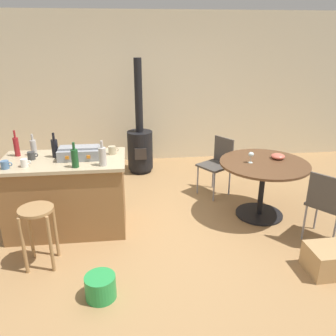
% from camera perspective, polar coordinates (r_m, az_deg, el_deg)
% --- Properties ---
extents(ground_plane, '(8.80, 8.80, 0.00)m').
position_cam_1_polar(ground_plane, '(4.25, -1.53, -11.21)').
color(ground_plane, '#A37A4C').
extents(back_wall, '(8.00, 0.10, 2.70)m').
position_cam_1_polar(back_wall, '(6.52, -3.96, 12.93)').
color(back_wall, beige).
rests_on(back_wall, ground_plane).
extents(kitchen_island, '(1.45, 0.79, 0.92)m').
position_cam_1_polar(kitchen_island, '(4.38, -16.47, -4.25)').
color(kitchen_island, olive).
rests_on(kitchen_island, ground_plane).
extents(wooden_stool, '(0.35, 0.35, 0.66)m').
position_cam_1_polar(wooden_stool, '(3.77, -20.82, -8.57)').
color(wooden_stool, '#A37A4C').
rests_on(wooden_stool, ground_plane).
extents(dining_table, '(1.14, 1.14, 0.76)m').
position_cam_1_polar(dining_table, '(4.63, 15.52, -1.11)').
color(dining_table, black).
rests_on(dining_table, ground_plane).
extents(folding_chair_near, '(0.56, 0.56, 0.87)m').
position_cam_1_polar(folding_chair_near, '(4.29, 24.83, -5.15)').
color(folding_chair_near, '#47423D').
rests_on(folding_chair_near, ground_plane).
extents(folding_chair_far, '(0.55, 0.55, 0.86)m').
position_cam_1_polar(folding_chair_far, '(5.20, 8.25, 1.05)').
color(folding_chair_far, '#47423D').
rests_on(folding_chair_far, ground_plane).
extents(wood_stove, '(0.44, 0.45, 1.95)m').
position_cam_1_polar(wood_stove, '(6.03, -4.67, 3.91)').
color(wood_stove, black).
rests_on(wood_stove, ground_plane).
extents(toolbox, '(0.48, 0.28, 0.15)m').
position_cam_1_polar(toolbox, '(4.16, -14.52, 2.47)').
color(toolbox, gray).
rests_on(toolbox, kitchen_island).
extents(bottle_0, '(0.07, 0.07, 0.26)m').
position_cam_1_polar(bottle_0, '(4.43, -21.43, 3.22)').
color(bottle_0, '#B7B2AD').
rests_on(bottle_0, kitchen_island).
extents(bottle_1, '(0.08, 0.08, 0.29)m').
position_cam_1_polar(bottle_1, '(3.86, -10.83, 1.96)').
color(bottle_1, '#B7B2AD').
rests_on(bottle_1, kitchen_island).
extents(bottle_2, '(0.06, 0.06, 0.32)m').
position_cam_1_polar(bottle_2, '(4.48, -23.87, 3.34)').
color(bottle_2, maroon).
rests_on(bottle_2, kitchen_island).
extents(bottle_3, '(0.08, 0.08, 0.30)m').
position_cam_1_polar(bottle_3, '(4.28, -18.30, 3.20)').
color(bottle_3, black).
rests_on(bottle_3, kitchen_island).
extents(bottle_4, '(0.08, 0.08, 0.28)m').
position_cam_1_polar(bottle_4, '(3.88, -15.23, 1.65)').
color(bottle_4, '#194C23').
rests_on(bottle_4, kitchen_island).
extents(cup_0, '(0.13, 0.09, 0.10)m').
position_cam_1_polar(cup_0, '(4.24, -9.24, 2.94)').
color(cup_0, tan).
rests_on(cup_0, kitchen_island).
extents(cup_1, '(0.11, 0.08, 0.09)m').
position_cam_1_polar(cup_1, '(4.10, -22.74, 0.81)').
color(cup_1, white).
rests_on(cup_1, kitchen_island).
extents(cup_2, '(0.12, 0.09, 0.09)m').
position_cam_1_polar(cup_2, '(4.31, -21.74, 1.92)').
color(cup_2, '#383838').
rests_on(cup_2, kitchen_island).
extents(cup_3, '(0.12, 0.09, 0.09)m').
position_cam_1_polar(cup_3, '(4.12, -25.46, 0.50)').
color(cup_3, '#4C7099').
rests_on(cup_3, kitchen_island).
extents(wine_glass, '(0.07, 0.07, 0.14)m').
position_cam_1_polar(wine_glass, '(4.48, 13.64, 2.14)').
color(wine_glass, silver).
rests_on(wine_glass, dining_table).
extents(serving_bowl, '(0.18, 0.18, 0.07)m').
position_cam_1_polar(serving_bowl, '(4.74, 17.80, 1.87)').
color(serving_bowl, '#DB6651').
rests_on(serving_bowl, dining_table).
extents(cardboard_box, '(0.52, 0.38, 0.28)m').
position_cam_1_polar(cardboard_box, '(3.99, 25.62, -13.55)').
color(cardboard_box, tan).
rests_on(cardboard_box, ground_plane).
extents(plastic_bucket, '(0.29, 0.29, 0.23)m').
position_cam_1_polar(plastic_bucket, '(3.40, -11.14, -18.81)').
color(plastic_bucket, green).
rests_on(plastic_bucket, ground_plane).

